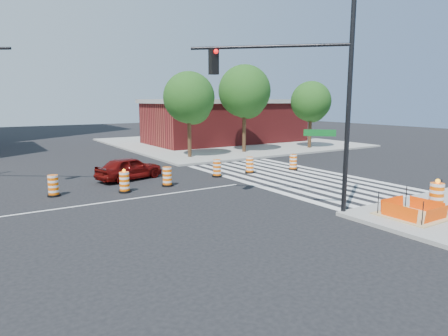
% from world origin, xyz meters
% --- Properties ---
extents(ground, '(120.00, 120.00, 0.00)m').
position_xyz_m(ground, '(0.00, 0.00, 0.00)').
color(ground, black).
rests_on(ground, ground).
extents(sidewalk_ne, '(22.00, 22.00, 0.15)m').
position_xyz_m(sidewalk_ne, '(18.00, 18.00, 0.07)').
color(sidewalk_ne, gray).
rests_on(sidewalk_ne, ground).
extents(crosswalk_east, '(6.75, 13.50, 0.01)m').
position_xyz_m(crosswalk_east, '(10.95, 0.00, 0.01)').
color(crosswalk_east, silver).
rests_on(crosswalk_east, ground).
extents(lane_centerline, '(14.00, 0.12, 0.01)m').
position_xyz_m(lane_centerline, '(0.00, 0.00, 0.01)').
color(lane_centerline, silver).
rests_on(lane_centerline, ground).
extents(excavation_pit, '(2.20, 2.20, 0.90)m').
position_xyz_m(excavation_pit, '(9.00, -9.00, 0.22)').
color(excavation_pit, tan).
rests_on(excavation_pit, ground).
extents(brick_storefront, '(16.50, 8.50, 4.60)m').
position_xyz_m(brick_storefront, '(18.00, 18.00, 2.32)').
color(brick_storefront, maroon).
rests_on(brick_storefront, ground).
extents(red_coupe, '(4.21, 2.61, 1.34)m').
position_xyz_m(red_coupe, '(2.63, 4.46, 0.67)').
color(red_coupe, '#560907').
rests_on(red_coupe, ground).
extents(signal_pole_se, '(4.61, 4.45, 8.28)m').
position_xyz_m(signal_pole_se, '(6.10, -5.86, 5.07)').
color(signal_pole_se, black).
rests_on(signal_pole_se, ground).
extents(pit_drum, '(0.67, 0.67, 1.31)m').
position_xyz_m(pit_drum, '(10.40, -9.07, 0.69)').
color(pit_drum, black).
rests_on(pit_drum, ground).
extents(barricade, '(0.89, 0.28, 1.07)m').
position_xyz_m(barricade, '(11.31, -8.64, 0.74)').
color(barricade, '#FF6205').
rests_on(barricade, ground).
extents(tree_north_c, '(3.93, 3.93, 6.69)m').
position_xyz_m(tree_north_c, '(9.47, 9.97, 4.49)').
color(tree_north_c, '#382314').
rests_on(tree_north_c, ground).
extents(tree_north_d, '(4.39, 4.39, 7.46)m').
position_xyz_m(tree_north_d, '(14.90, 10.28, 5.01)').
color(tree_north_d, '#382314').
rests_on(tree_north_d, ground).
extents(tree_north_e, '(3.68, 3.67, 6.24)m').
position_xyz_m(tree_north_e, '(21.80, 9.45, 4.19)').
color(tree_north_e, '#382314').
rests_on(tree_north_e, ground).
extents(median_drum_3, '(0.60, 0.60, 1.02)m').
position_xyz_m(median_drum_3, '(-1.81, 2.50, 0.48)').
color(median_drum_3, black).
rests_on(median_drum_3, ground).
extents(median_drum_4, '(0.60, 0.60, 1.18)m').
position_xyz_m(median_drum_4, '(1.31, 1.46, 0.49)').
color(median_drum_4, black).
rests_on(median_drum_4, ground).
extents(median_drum_5, '(0.60, 0.60, 1.02)m').
position_xyz_m(median_drum_5, '(3.70, 1.65, 0.48)').
color(median_drum_5, black).
rests_on(median_drum_5, ground).
extents(median_drum_6, '(0.60, 0.60, 1.02)m').
position_xyz_m(median_drum_6, '(7.32, 2.48, 0.48)').
color(median_drum_6, black).
rests_on(median_drum_6, ground).
extents(median_drum_7, '(0.60, 0.60, 1.02)m').
position_xyz_m(median_drum_7, '(9.66, 2.37, 0.48)').
color(median_drum_7, black).
rests_on(median_drum_7, ground).
extents(median_drum_8, '(0.60, 0.60, 1.02)m').
position_xyz_m(median_drum_8, '(12.74, 1.76, 0.48)').
color(median_drum_8, black).
rests_on(median_drum_8, ground).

